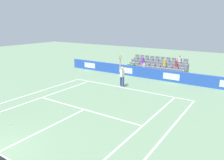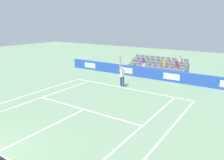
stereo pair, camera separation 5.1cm
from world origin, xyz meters
TOP-DOWN VIEW (x-y plane):
  - line_baseline at (0.00, -11.89)m, footprint 10.97×0.10m
  - line_service at (0.00, -6.40)m, footprint 8.23×0.10m
  - line_centre_service at (0.00, -3.20)m, footprint 0.10×6.40m
  - line_singles_sideline_left at (4.12, -5.95)m, footprint 0.10×11.89m
  - line_singles_sideline_right at (-4.12, -5.95)m, footprint 0.10×11.89m
  - line_doubles_sideline_left at (5.49, -5.95)m, footprint 0.10×11.89m
  - line_doubles_sideline_right at (-5.49, -5.95)m, footprint 0.10×11.89m
  - line_centre_mark at (0.00, -11.79)m, footprint 0.10×0.20m
  - sponsor_barrier at (0.00, -16.00)m, footprint 19.46×0.22m
  - tennis_player at (0.58, -12.05)m, footprint 0.53×0.37m
  - stadium_stand at (-0.00, -18.31)m, footprint 6.20×2.85m
  - loose_tennis_ball at (1.96, -2.55)m, footprint 0.07×0.07m

SIDE VIEW (x-z plane):
  - line_baseline at x=0.00m, z-range 0.00..0.01m
  - line_service at x=0.00m, z-range 0.00..0.01m
  - line_centre_service at x=0.00m, z-range 0.00..0.01m
  - line_singles_sideline_left at x=4.12m, z-range 0.00..0.01m
  - line_singles_sideline_right at x=-4.12m, z-range 0.00..0.01m
  - line_doubles_sideline_left at x=5.49m, z-range 0.00..0.01m
  - line_doubles_sideline_right at x=-5.49m, z-range 0.00..0.01m
  - line_centre_mark at x=0.00m, z-range 0.00..0.01m
  - loose_tennis_ball at x=1.96m, z-range 0.00..0.07m
  - sponsor_barrier at x=0.00m, z-range 0.00..1.05m
  - stadium_stand at x=0.00m, z-range -0.52..1.61m
  - tennis_player at x=0.58m, z-range -0.43..2.42m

